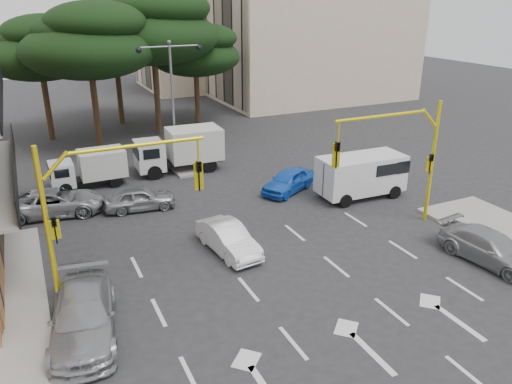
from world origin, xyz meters
TOP-DOWN VIEW (x-y plane):
  - ground at (0.00, 0.00)m, footprint 120.00×120.00m
  - median_strip at (0.00, 16.00)m, footprint 1.40×6.00m
  - apartment_beige_near at (19.95, 32.00)m, footprint 20.20×12.15m
  - apartment_beige_far at (12.95, 44.00)m, footprint 16.20×12.15m
  - pine_left_near at (-3.94, 21.96)m, footprint 9.15×9.15m
  - pine_center at (1.06, 23.96)m, footprint 9.98×9.98m
  - pine_left_far at (-6.94, 25.96)m, footprint 8.32×8.32m
  - pine_right at (5.06, 25.96)m, footprint 7.49×7.49m
  - pine_back at (-0.94, 28.96)m, footprint 9.15×9.15m
  - signal_mast_right at (6.80, 1.99)m, footprint 5.79×0.37m
  - signal_mast_left at (-6.80, 1.99)m, footprint 5.79×0.37m
  - street_lamp_center at (0.00, 16.00)m, footprint 4.16×0.36m
  - car_white_hatch at (-1.54, 3.12)m, footprint 1.81×3.99m
  - car_blue_compact at (4.30, 8.36)m, footprint 4.07×3.18m
  - car_silver_wagon at (-8.00, -0.19)m, footprint 2.85×5.30m
  - car_silver_cross_a at (-8.00, 10.57)m, footprint 5.09×2.92m
  - car_silver_cross_b at (-3.96, 9.40)m, footprint 3.83×1.91m
  - car_silver_parked at (8.04, -2.40)m, footprint 2.38×4.69m
  - van_white at (7.55, 6.00)m, footprint 4.83×2.31m
  - box_truck_a at (-5.80, 14.00)m, footprint 4.33×1.87m
  - box_truck_b at (-0.19, 14.46)m, footprint 5.57×2.54m

SIDE VIEW (x-z plane):
  - ground at x=0.00m, z-range 0.00..0.00m
  - median_strip at x=0.00m, z-range 0.00..0.15m
  - car_silver_cross_b at x=-3.96m, z-range 0.00..1.25m
  - car_white_hatch at x=-1.54m, z-range 0.00..1.27m
  - car_blue_compact at x=4.30m, z-range 0.00..1.30m
  - car_silver_parked at x=8.04m, z-range 0.00..1.31m
  - car_silver_cross_a at x=-8.00m, z-range 0.00..1.34m
  - car_silver_wagon at x=-8.00m, z-range 0.00..1.46m
  - box_truck_a at x=-5.80m, z-range 0.00..2.12m
  - van_white at x=7.55m, z-range 0.00..2.38m
  - box_truck_b at x=-0.19m, z-range 0.00..2.69m
  - signal_mast_right at x=6.80m, z-range 0.88..6.88m
  - signal_mast_left at x=-6.80m, z-range 0.88..6.88m
  - street_lamp_center at x=0.00m, z-range 1.54..9.31m
  - pine_right at x=5.06m, z-range 2.03..10.40m
  - pine_left_far at x=-6.94m, z-range 2.26..11.56m
  - pine_left_near at x=-3.94m, z-range 2.49..12.72m
  - pine_back at x=-0.94m, z-range 2.49..12.72m
  - pine_center at x=1.06m, z-range 2.72..13.88m
  - apartment_beige_far at x=12.95m, z-range 0.00..16.70m
  - apartment_beige_near at x=19.95m, z-range 0.00..18.70m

